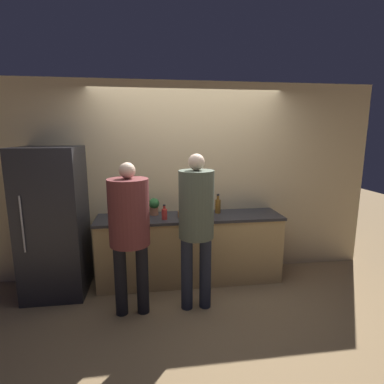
{
  "coord_description": "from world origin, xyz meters",
  "views": [
    {
      "loc": [
        -0.49,
        -3.39,
        1.93
      ],
      "look_at": [
        0.0,
        0.13,
        1.24
      ],
      "focal_mm": 28.0,
      "sensor_mm": 36.0,
      "label": 1
    }
  ],
  "objects_px": {
    "refrigerator": "(54,222)",
    "cup_white": "(203,208)",
    "utensil_crock": "(139,210)",
    "bottle_red": "(164,214)",
    "person_left": "(129,223)",
    "potted_plant": "(154,206)",
    "bottle_amber": "(218,206)",
    "person_center": "(196,218)",
    "fruit_bowl": "(191,213)"
  },
  "relations": [
    {
      "from": "refrigerator",
      "to": "cup_white",
      "type": "height_order",
      "value": "refrigerator"
    },
    {
      "from": "utensil_crock",
      "to": "bottle_red",
      "type": "bearing_deg",
      "value": -36.82
    },
    {
      "from": "person_left",
      "to": "bottle_red",
      "type": "distance_m",
      "value": 0.68
    },
    {
      "from": "cup_white",
      "to": "potted_plant",
      "type": "xyz_separation_m",
      "value": [
        -0.66,
        -0.08,
        0.07
      ]
    },
    {
      "from": "cup_white",
      "to": "potted_plant",
      "type": "bearing_deg",
      "value": -173.17
    },
    {
      "from": "utensil_crock",
      "to": "cup_white",
      "type": "height_order",
      "value": "utensil_crock"
    },
    {
      "from": "utensil_crock",
      "to": "bottle_amber",
      "type": "height_order",
      "value": "bottle_amber"
    },
    {
      "from": "refrigerator",
      "to": "person_center",
      "type": "distance_m",
      "value": 1.74
    },
    {
      "from": "utensil_crock",
      "to": "fruit_bowl",
      "type": "bearing_deg",
      "value": -12.27
    },
    {
      "from": "person_left",
      "to": "cup_white",
      "type": "distance_m",
      "value": 1.27
    },
    {
      "from": "person_center",
      "to": "utensil_crock",
      "type": "height_order",
      "value": "person_center"
    },
    {
      "from": "person_left",
      "to": "bottle_red",
      "type": "bearing_deg",
      "value": 55.22
    },
    {
      "from": "fruit_bowl",
      "to": "potted_plant",
      "type": "relative_size",
      "value": 1.5
    },
    {
      "from": "utensil_crock",
      "to": "bottle_red",
      "type": "height_order",
      "value": "utensil_crock"
    },
    {
      "from": "person_center",
      "to": "potted_plant",
      "type": "distance_m",
      "value": 0.89
    },
    {
      "from": "person_left",
      "to": "utensil_crock",
      "type": "bearing_deg",
      "value": 85.44
    },
    {
      "from": "cup_white",
      "to": "person_left",
      "type": "bearing_deg",
      "value": -136.83
    },
    {
      "from": "bottle_red",
      "to": "fruit_bowl",
      "type": "bearing_deg",
      "value": 15.82
    },
    {
      "from": "bottle_red",
      "to": "bottle_amber",
      "type": "bearing_deg",
      "value": 15.46
    },
    {
      "from": "person_center",
      "to": "bottle_red",
      "type": "relative_size",
      "value": 9.28
    },
    {
      "from": "person_center",
      "to": "cup_white",
      "type": "relative_size",
      "value": 18.6
    },
    {
      "from": "person_center",
      "to": "bottle_red",
      "type": "distance_m",
      "value": 0.64
    },
    {
      "from": "bottle_red",
      "to": "potted_plant",
      "type": "distance_m",
      "value": 0.26
    },
    {
      "from": "person_center",
      "to": "potted_plant",
      "type": "relative_size",
      "value": 7.77
    },
    {
      "from": "bottle_red",
      "to": "potted_plant",
      "type": "bearing_deg",
      "value": 118.22
    },
    {
      "from": "bottle_amber",
      "to": "potted_plant",
      "type": "relative_size",
      "value": 1.16
    },
    {
      "from": "refrigerator",
      "to": "person_left",
      "type": "height_order",
      "value": "refrigerator"
    },
    {
      "from": "person_left",
      "to": "fruit_bowl",
      "type": "height_order",
      "value": "person_left"
    },
    {
      "from": "person_center",
      "to": "bottle_amber",
      "type": "height_order",
      "value": "person_center"
    },
    {
      "from": "person_center",
      "to": "utensil_crock",
      "type": "distance_m",
      "value": 1.02
    },
    {
      "from": "person_center",
      "to": "bottle_red",
      "type": "xyz_separation_m",
      "value": [
        -0.31,
        0.55,
        -0.09
      ]
    },
    {
      "from": "refrigerator",
      "to": "person_left",
      "type": "bearing_deg",
      "value": -33.09
    },
    {
      "from": "bottle_red",
      "to": "cup_white",
      "type": "relative_size",
      "value": 2.0
    },
    {
      "from": "cup_white",
      "to": "bottle_red",
      "type": "bearing_deg",
      "value": -150.16
    },
    {
      "from": "fruit_bowl",
      "to": "cup_white",
      "type": "distance_m",
      "value": 0.28
    },
    {
      "from": "refrigerator",
      "to": "potted_plant",
      "type": "xyz_separation_m",
      "value": [
        1.19,
        0.18,
        0.11
      ]
    },
    {
      "from": "person_center",
      "to": "cup_white",
      "type": "xyz_separation_m",
      "value": [
        0.22,
        0.85,
        -0.12
      ]
    },
    {
      "from": "utensil_crock",
      "to": "potted_plant",
      "type": "distance_m",
      "value": 0.21
    },
    {
      "from": "bottle_red",
      "to": "cup_white",
      "type": "xyz_separation_m",
      "value": [
        0.53,
        0.31,
        -0.03
      ]
    },
    {
      "from": "potted_plant",
      "to": "bottle_amber",
      "type": "bearing_deg",
      "value": -1.89
    },
    {
      "from": "utensil_crock",
      "to": "bottle_red",
      "type": "distance_m",
      "value": 0.4
    },
    {
      "from": "person_center",
      "to": "cup_white",
      "type": "distance_m",
      "value": 0.89
    },
    {
      "from": "refrigerator",
      "to": "utensil_crock",
      "type": "distance_m",
      "value": 1.01
    },
    {
      "from": "refrigerator",
      "to": "bottle_red",
      "type": "distance_m",
      "value": 1.32
    },
    {
      "from": "refrigerator",
      "to": "fruit_bowl",
      "type": "xyz_separation_m",
      "value": [
        1.66,
        0.05,
        0.03
      ]
    },
    {
      "from": "person_left",
      "to": "potted_plant",
      "type": "relative_size",
      "value": 7.42
    },
    {
      "from": "person_left",
      "to": "fruit_bowl",
      "type": "xyz_separation_m",
      "value": [
        0.73,
        0.66,
        -0.1
      ]
    },
    {
      "from": "person_left",
      "to": "utensil_crock",
      "type": "distance_m",
      "value": 0.81
    },
    {
      "from": "fruit_bowl",
      "to": "potted_plant",
      "type": "height_order",
      "value": "potted_plant"
    },
    {
      "from": "refrigerator",
      "to": "fruit_bowl",
      "type": "height_order",
      "value": "refrigerator"
    }
  ]
}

